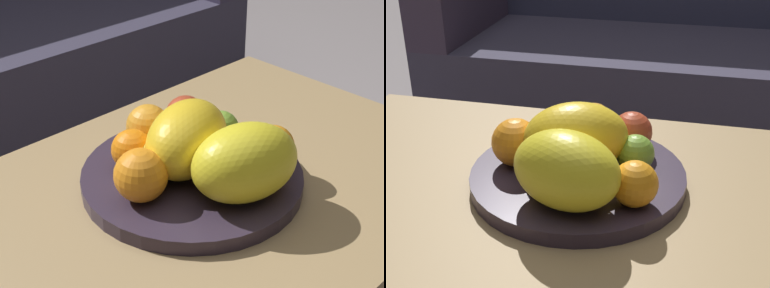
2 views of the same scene
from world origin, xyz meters
TOP-DOWN VIEW (x-y plane):
  - coffee_table at (0.00, 0.00)m, footprint 1.02×0.64m
  - fruit_bowl at (0.02, 0.02)m, footprint 0.36×0.36m
  - melon_large_front at (0.02, 0.03)m, footprint 0.21×0.17m
  - melon_smaller_beside at (0.03, -0.08)m, footprint 0.20×0.16m
  - orange_front at (0.03, 0.13)m, footprint 0.08×0.08m
  - orange_left at (0.13, -0.06)m, footprint 0.07×0.07m
  - orange_right at (-0.08, 0.02)m, footprint 0.08×0.08m
  - orange_back at (-0.04, 0.10)m, footprint 0.07×0.07m
  - apple_front at (0.12, 0.04)m, footprint 0.06×0.06m
  - apple_left at (0.10, 0.12)m, footprint 0.07×0.07m
  - banana_bunch at (0.02, 0.06)m, footprint 0.17×0.16m

SIDE VIEW (x-z plane):
  - coffee_table at x=0.00m, z-range 0.17..0.61m
  - fruit_bowl at x=0.02m, z-range 0.44..0.46m
  - banana_bunch at x=0.02m, z-range 0.46..0.52m
  - apple_front at x=0.12m, z-range 0.46..0.53m
  - orange_back at x=-0.04m, z-range 0.46..0.53m
  - orange_left at x=0.13m, z-range 0.46..0.53m
  - apple_left at x=0.10m, z-range 0.46..0.53m
  - orange_front at x=0.03m, z-range 0.46..0.54m
  - orange_right at x=-0.08m, z-range 0.46..0.54m
  - melon_large_front at x=0.02m, z-range 0.46..0.58m
  - melon_smaller_beside at x=0.03m, z-range 0.46..0.58m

